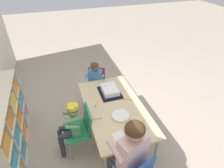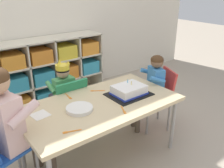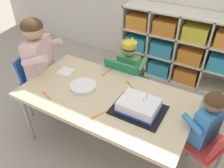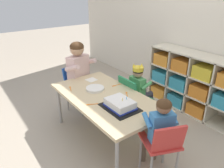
{
  "view_description": "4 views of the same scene",
  "coord_description": "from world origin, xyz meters",
  "px_view_note": "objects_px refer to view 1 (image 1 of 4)",
  "views": [
    {
      "loc": [
        -1.83,
        0.63,
        2.28
      ],
      "look_at": [
        0.18,
        -0.02,
        0.82
      ],
      "focal_mm": 30.55,
      "sensor_mm": 36.0,
      "label": 1
    },
    {
      "loc": [
        -1.07,
        -1.56,
        1.56
      ],
      "look_at": [
        0.08,
        -0.06,
        0.76
      ],
      "focal_mm": 39.08,
      "sensor_mm": 36.0,
      "label": 2
    },
    {
      "loc": [
        0.76,
        -1.21,
        1.75
      ],
      "look_at": [
        0.09,
        -0.05,
        0.76
      ],
      "focal_mm": 36.67,
      "sensor_mm": 36.0,
      "label": 3
    },
    {
      "loc": [
        1.81,
        -1.24,
        1.72
      ],
      "look_at": [
        0.11,
        0.01,
        0.77
      ],
      "focal_mm": 34.6,
      "sensor_mm": 36.0,
      "label": 4
    }
  ],
  "objects_px": {
    "birthday_cake_on_tray": "(110,91)",
    "fork_scattered_mid_table": "(98,119)",
    "child_with_crown": "(71,123)",
    "guest_at_table_side": "(95,81)",
    "paper_plate_stack": "(120,116)",
    "fork_near_child_seat": "(96,104)",
    "adult_helper_seated": "(129,148)",
    "fork_by_napkin": "(128,100)",
    "classroom_chair_blue": "(81,128)",
    "classroom_chair_guest_side": "(96,84)",
    "activity_table": "(114,108)",
    "fork_near_cake_tray": "(144,124)"
  },
  "relations": [
    {
      "from": "child_with_crown",
      "to": "fork_near_child_seat",
      "type": "distance_m",
      "value": 0.42
    },
    {
      "from": "child_with_crown",
      "to": "fork_near_child_seat",
      "type": "bearing_deg",
      "value": 115.83
    },
    {
      "from": "fork_near_child_seat",
      "to": "classroom_chair_blue",
      "type": "bearing_deg",
      "value": 159.44
    },
    {
      "from": "child_with_crown",
      "to": "fork_by_napkin",
      "type": "height_order",
      "value": "child_with_crown"
    },
    {
      "from": "fork_near_cake_tray",
      "to": "classroom_chair_blue",
      "type": "bearing_deg",
      "value": 82.94
    },
    {
      "from": "guest_at_table_side",
      "to": "fork_by_napkin",
      "type": "xyz_separation_m",
      "value": [
        -0.66,
        -0.32,
        0.03
      ]
    },
    {
      "from": "child_with_crown",
      "to": "classroom_chair_blue",
      "type": "bearing_deg",
      "value": 90.02
    },
    {
      "from": "birthday_cake_on_tray",
      "to": "fork_near_child_seat",
      "type": "height_order",
      "value": "birthday_cake_on_tray"
    },
    {
      "from": "fork_near_cake_tray",
      "to": "guest_at_table_side",
      "type": "bearing_deg",
      "value": 35.12
    },
    {
      "from": "adult_helper_seated",
      "to": "guest_at_table_side",
      "type": "relative_size",
      "value": 1.23
    },
    {
      "from": "birthday_cake_on_tray",
      "to": "adult_helper_seated",
      "type": "bearing_deg",
      "value": 173.18
    },
    {
      "from": "guest_at_table_side",
      "to": "fork_near_child_seat",
      "type": "height_order",
      "value": "guest_at_table_side"
    },
    {
      "from": "child_with_crown",
      "to": "guest_at_table_side",
      "type": "xyz_separation_m",
      "value": [
        0.8,
        -0.5,
        0.03
      ]
    },
    {
      "from": "activity_table",
      "to": "guest_at_table_side",
      "type": "relative_size",
      "value": 1.62
    },
    {
      "from": "classroom_chair_blue",
      "to": "classroom_chair_guest_side",
      "type": "height_order",
      "value": "classroom_chair_guest_side"
    },
    {
      "from": "classroom_chair_blue",
      "to": "child_with_crown",
      "type": "xyz_separation_m",
      "value": [
        0.0,
        0.11,
        0.12
      ]
    },
    {
      "from": "adult_helper_seated",
      "to": "fork_near_child_seat",
      "type": "bearing_deg",
      "value": -99.2
    },
    {
      "from": "guest_at_table_side",
      "to": "fork_near_cake_tray",
      "type": "bearing_deg",
      "value": -51.4
    },
    {
      "from": "child_with_crown",
      "to": "adult_helper_seated",
      "type": "xyz_separation_m",
      "value": [
        -0.66,
        -0.5,
        0.13
      ]
    },
    {
      "from": "activity_table",
      "to": "adult_helper_seated",
      "type": "bearing_deg",
      "value": 172.71
    },
    {
      "from": "classroom_chair_guest_side",
      "to": "fork_near_child_seat",
      "type": "bearing_deg",
      "value": -80.66
    },
    {
      "from": "adult_helper_seated",
      "to": "birthday_cake_on_tray",
      "type": "xyz_separation_m",
      "value": [
        1.03,
        -0.12,
        -0.03
      ]
    },
    {
      "from": "activity_table",
      "to": "child_with_crown",
      "type": "xyz_separation_m",
      "value": [
        -0.07,
        0.6,
        -0.02
      ]
    },
    {
      "from": "classroom_chair_blue",
      "to": "adult_helper_seated",
      "type": "relative_size",
      "value": 0.64
    },
    {
      "from": "fork_near_cake_tray",
      "to": "adult_helper_seated",
      "type": "bearing_deg",
      "value": 151.91
    },
    {
      "from": "classroom_chair_guest_side",
      "to": "birthday_cake_on_tray",
      "type": "bearing_deg",
      "value": -58.19
    },
    {
      "from": "fork_scattered_mid_table",
      "to": "fork_near_child_seat",
      "type": "xyz_separation_m",
      "value": [
        0.28,
        -0.05,
        0.0
      ]
    },
    {
      "from": "fork_near_cake_tray",
      "to": "fork_by_napkin",
      "type": "bearing_deg",
      "value": 19.76
    },
    {
      "from": "adult_helper_seated",
      "to": "fork_near_child_seat",
      "type": "relative_size",
      "value": 8.52
    },
    {
      "from": "paper_plate_stack",
      "to": "fork_near_cake_tray",
      "type": "distance_m",
      "value": 0.31
    },
    {
      "from": "birthday_cake_on_tray",
      "to": "fork_scattered_mid_table",
      "type": "relative_size",
      "value": 2.85
    },
    {
      "from": "classroom_chair_guest_side",
      "to": "adult_helper_seated",
      "type": "bearing_deg",
      "value": -68.79
    },
    {
      "from": "adult_helper_seated",
      "to": "fork_scattered_mid_table",
      "type": "distance_m",
      "value": 0.59
    },
    {
      "from": "fork_scattered_mid_table",
      "to": "fork_near_cake_tray",
      "type": "height_order",
      "value": "same"
    },
    {
      "from": "activity_table",
      "to": "classroom_chair_blue",
      "type": "relative_size",
      "value": 2.05
    },
    {
      "from": "adult_helper_seated",
      "to": "paper_plate_stack",
      "type": "height_order",
      "value": "adult_helper_seated"
    },
    {
      "from": "fork_near_cake_tray",
      "to": "fork_by_napkin",
      "type": "xyz_separation_m",
      "value": [
        0.49,
        0.01,
        0.0
      ]
    },
    {
      "from": "fork_scattered_mid_table",
      "to": "fork_near_cake_tray",
      "type": "relative_size",
      "value": 1.03
    },
    {
      "from": "fork_by_napkin",
      "to": "fork_near_child_seat",
      "type": "bearing_deg",
      "value": 19.65
    },
    {
      "from": "classroom_chair_guest_side",
      "to": "fork_scattered_mid_table",
      "type": "distance_m",
      "value": 1.02
    },
    {
      "from": "classroom_chair_blue",
      "to": "fork_by_napkin",
      "type": "height_order",
      "value": "classroom_chair_blue"
    },
    {
      "from": "activity_table",
      "to": "fork_near_child_seat",
      "type": "xyz_separation_m",
      "value": [
        0.11,
        0.22,
        0.04
      ]
    },
    {
      "from": "adult_helper_seated",
      "to": "fork_near_child_seat",
      "type": "xyz_separation_m",
      "value": [
        0.84,
        0.13,
        -0.07
      ]
    },
    {
      "from": "guest_at_table_side",
      "to": "paper_plate_stack",
      "type": "xyz_separation_m",
      "value": [
        -0.94,
        -0.1,
        0.05
      ]
    },
    {
      "from": "classroom_chair_blue",
      "to": "fork_near_child_seat",
      "type": "height_order",
      "value": "classroom_chair_blue"
    },
    {
      "from": "classroom_chair_guest_side",
      "to": "guest_at_table_side",
      "type": "height_order",
      "value": "guest_at_table_side"
    },
    {
      "from": "fork_scattered_mid_table",
      "to": "guest_at_table_side",
      "type": "bearing_deg",
      "value": -96.78
    },
    {
      "from": "guest_at_table_side",
      "to": "paper_plate_stack",
      "type": "bearing_deg",
      "value": -61.26
    },
    {
      "from": "adult_helper_seated",
      "to": "guest_at_table_side",
      "type": "bearing_deg",
      "value": -107.99
    },
    {
      "from": "classroom_chair_blue",
      "to": "adult_helper_seated",
      "type": "distance_m",
      "value": 0.8
    }
  ]
}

